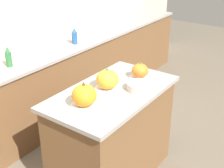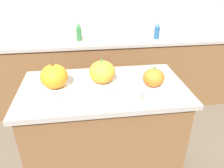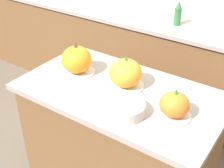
{
  "view_description": "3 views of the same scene",
  "coord_description": "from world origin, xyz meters",
  "px_view_note": "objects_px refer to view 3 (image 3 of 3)",
  "views": [
    {
      "loc": [
        -1.91,
        -1.37,
        2.09
      ],
      "look_at": [
        -0.03,
        -0.02,
        0.99
      ],
      "focal_mm": 50.0,
      "sensor_mm": 36.0,
      "label": 1
    },
    {
      "loc": [
        -0.12,
        -1.39,
        1.68
      ],
      "look_at": [
        0.06,
        -0.03,
        0.94
      ],
      "focal_mm": 35.0,
      "sensor_mm": 36.0,
      "label": 2
    },
    {
      "loc": [
        0.82,
        -1.28,
        1.89
      ],
      "look_at": [
        -0.05,
        -0.01,
        0.94
      ],
      "focal_mm": 50.0,
      "sensor_mm": 36.0,
      "label": 3
    }
  ],
  "objects_px": {
    "pumpkin_cake_center": "(126,74)",
    "bottle_tall": "(178,14)",
    "pumpkin_cake_left": "(77,60)",
    "mixing_bowl": "(125,109)",
    "pumpkin_cake_right": "(174,105)"
  },
  "relations": [
    {
      "from": "pumpkin_cake_center",
      "to": "bottle_tall",
      "type": "height_order",
      "value": "bottle_tall"
    },
    {
      "from": "mixing_bowl",
      "to": "pumpkin_cake_center",
      "type": "bearing_deg",
      "value": 121.69
    },
    {
      "from": "pumpkin_cake_left",
      "to": "pumpkin_cake_right",
      "type": "relative_size",
      "value": 1.19
    },
    {
      "from": "pumpkin_cake_right",
      "to": "mixing_bowl",
      "type": "distance_m",
      "value": 0.25
    },
    {
      "from": "pumpkin_cake_center",
      "to": "pumpkin_cake_left",
      "type": "bearing_deg",
      "value": -174.35
    },
    {
      "from": "mixing_bowl",
      "to": "pumpkin_cake_left",
      "type": "bearing_deg",
      "value": 158.32
    },
    {
      "from": "pumpkin_cake_left",
      "to": "pumpkin_cake_center",
      "type": "height_order",
      "value": "pumpkin_cake_left"
    },
    {
      "from": "pumpkin_cake_left",
      "to": "mixing_bowl",
      "type": "relative_size",
      "value": 1.07
    },
    {
      "from": "pumpkin_cake_center",
      "to": "pumpkin_cake_right",
      "type": "distance_m",
      "value": 0.37
    },
    {
      "from": "pumpkin_cake_center",
      "to": "bottle_tall",
      "type": "relative_size",
      "value": 1.06
    },
    {
      "from": "bottle_tall",
      "to": "mixing_bowl",
      "type": "distance_m",
      "value": 1.35
    },
    {
      "from": "pumpkin_cake_right",
      "to": "mixing_bowl",
      "type": "bearing_deg",
      "value": -150.33
    },
    {
      "from": "pumpkin_cake_center",
      "to": "mixing_bowl",
      "type": "bearing_deg",
      "value": -58.31
    },
    {
      "from": "pumpkin_cake_left",
      "to": "pumpkin_cake_right",
      "type": "bearing_deg",
      "value": -5.73
    },
    {
      "from": "pumpkin_cake_center",
      "to": "pumpkin_cake_right",
      "type": "height_order",
      "value": "pumpkin_cake_center"
    }
  ]
}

